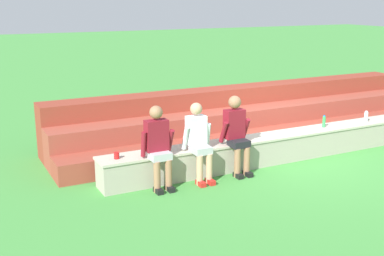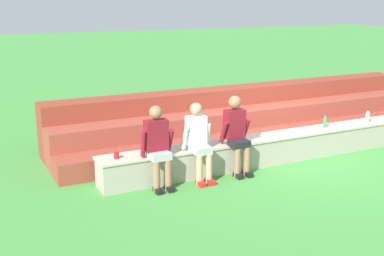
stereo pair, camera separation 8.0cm
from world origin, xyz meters
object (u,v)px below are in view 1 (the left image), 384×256
person_left_of_center (199,140)px  plastic_cup_middle (117,156)px  water_bottle_mid_right (324,122)px  person_far_left (158,145)px  person_center (237,132)px  water_bottle_near_right (366,117)px

person_left_of_center → plastic_cup_middle: bearing=170.0°
person_left_of_center → water_bottle_mid_right: person_left_of_center is taller
person_far_left → water_bottle_mid_right: 3.77m
person_center → water_bottle_near_right: size_ratio=5.92×
person_far_left → plastic_cup_middle: bearing=157.7°
water_bottle_mid_right → water_bottle_near_right: (1.10, -0.06, -0.01)m
person_far_left → water_bottle_near_right: size_ratio=5.85×
water_bottle_mid_right → plastic_cup_middle: size_ratio=2.28×
person_center → water_bottle_mid_right: 2.25m
person_far_left → person_left_of_center: 0.75m
water_bottle_mid_right → water_bottle_near_right: water_bottle_mid_right is taller
water_bottle_near_right → person_center: bearing=-176.7°
water_bottle_near_right → water_bottle_mid_right: bearing=177.1°
person_far_left → person_left_of_center: size_ratio=1.02×
person_left_of_center → person_center: bearing=2.2°
water_bottle_mid_right → plastic_cup_middle: (-4.38, -0.03, -0.06)m
water_bottle_near_right → plastic_cup_middle: bearing=179.8°
water_bottle_mid_right → person_left_of_center: bearing=-174.7°
person_left_of_center → water_bottle_mid_right: (3.00, 0.28, -0.08)m
person_center → person_far_left: bearing=-178.4°
person_left_of_center → plastic_cup_middle: person_left_of_center is taller
plastic_cup_middle → water_bottle_mid_right: bearing=0.5°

